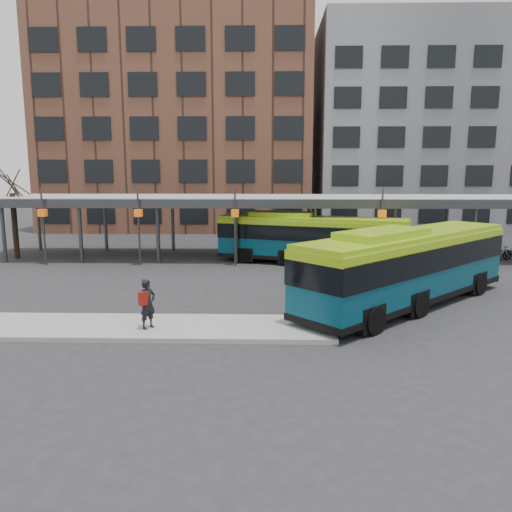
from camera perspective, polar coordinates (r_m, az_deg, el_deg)
The scene contains 10 objects.
ground at distance 21.78m, azimuth 3.86°, elevation -6.03°, with size 120.00×120.00×0.00m, color #28282B.
boarding_island at distance 19.42m, azimuth -12.36°, elevation -7.96°, with size 14.00×3.00×0.18m, color gray.
canopy at distance 33.87m, azimuth 2.95°, elevation 6.38°, with size 40.00×6.53×4.80m.
tree at distance 37.26m, azimuth -25.87°, elevation 3.45°, with size 1.64×1.64×5.60m.
building_brick at distance 53.94m, azimuth -8.53°, elevation 15.12°, with size 26.00×14.00×22.00m, color brown.
building_grey at distance 55.72m, azimuth 19.70°, elevation 13.47°, with size 24.00×14.00×20.00m, color slate.
bus_front at distance 22.80m, azimuth 17.02°, elevation -0.97°, with size 11.15×10.88×3.54m.
bus_rear at distance 31.77m, azimuth 6.27°, elevation 2.12°, with size 12.10×6.14×3.28m.
pedestrian at distance 18.74m, azimuth -12.30°, elevation -5.34°, with size 0.76×0.81×1.85m.
bike_rack at distance 36.08m, azimuth 24.07°, elevation 0.26°, with size 6.13×1.56×1.05m.
Camera 1 is at (-0.93, -20.93, 5.96)m, focal length 35.00 mm.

